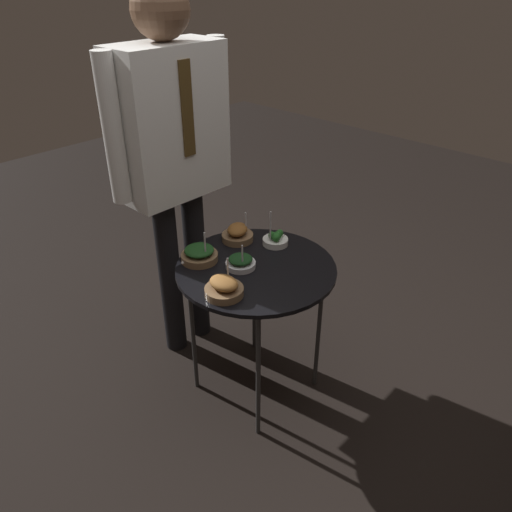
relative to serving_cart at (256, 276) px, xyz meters
The scene contains 8 objects.
ground_plane 0.63m from the serving_cart, ahead, with size 8.00×8.00×0.00m, color black.
serving_cart is the anchor object (origin of this frame).
bowl_spinach_center 0.10m from the serving_cart, 138.23° to the left, with size 0.13×0.13×0.12m.
bowl_roast_back_left 0.25m from the serving_cart, 167.34° to the right, with size 0.15×0.15×0.14m.
bowl_roast_back_right 0.25m from the serving_cart, 63.61° to the left, with size 0.15×0.14×0.13m.
bowl_spinach_far_rim 0.26m from the serving_cart, 121.88° to the left, with size 0.16×0.16×0.15m.
bowl_broccoli_mid_left 0.22m from the serving_cart, 18.04° to the left, with size 0.12×0.12×0.17m.
waiter_figure 0.69m from the serving_cart, 89.19° to the left, with size 0.64×0.24×1.74m.
Camera 1 is at (-1.29, -1.21, 1.78)m, focal length 35.00 mm.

